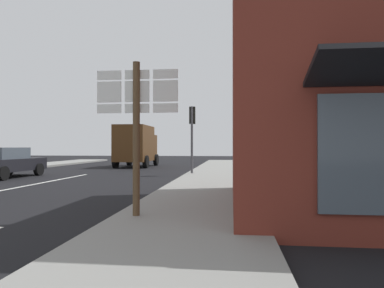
{
  "coord_description": "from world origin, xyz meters",
  "views": [
    {
      "loc": [
        7.85,
        -5.91,
        1.51
      ],
      "look_at": [
        5.83,
        11.57,
        1.65
      ],
      "focal_mm": 32.35,
      "sensor_mm": 36.0,
      "label": 1
    }
  ],
  "objects_px": {
    "delivery_truck": "(136,145)",
    "route_sign_post": "(137,122)",
    "sedan_far": "(5,162)",
    "traffic_light_near_right": "(192,125)"
  },
  "relations": [
    {
      "from": "delivery_truck",
      "to": "route_sign_post",
      "type": "xyz_separation_m",
      "value": [
        5.24,
        -18.54,
        0.35
      ]
    },
    {
      "from": "sedan_far",
      "to": "delivery_truck",
      "type": "height_order",
      "value": "delivery_truck"
    },
    {
      "from": "sedan_far",
      "to": "route_sign_post",
      "type": "xyz_separation_m",
      "value": [
        9.07,
        -8.92,
        1.24
      ]
    },
    {
      "from": "traffic_light_near_right",
      "to": "delivery_truck",
      "type": "bearing_deg",
      "value": 124.7
    },
    {
      "from": "traffic_light_near_right",
      "to": "route_sign_post",
      "type": "bearing_deg",
      "value": -89.14
    },
    {
      "from": "route_sign_post",
      "to": "sedan_far",
      "type": "bearing_deg",
      "value": 135.5
    },
    {
      "from": "sedan_far",
      "to": "delivery_truck",
      "type": "bearing_deg",
      "value": 68.31
    },
    {
      "from": "sedan_far",
      "to": "route_sign_post",
      "type": "bearing_deg",
      "value": -44.5
    },
    {
      "from": "sedan_far",
      "to": "delivery_truck",
      "type": "distance_m",
      "value": 10.4
    },
    {
      "from": "delivery_truck",
      "to": "route_sign_post",
      "type": "relative_size",
      "value": 1.57
    }
  ]
}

